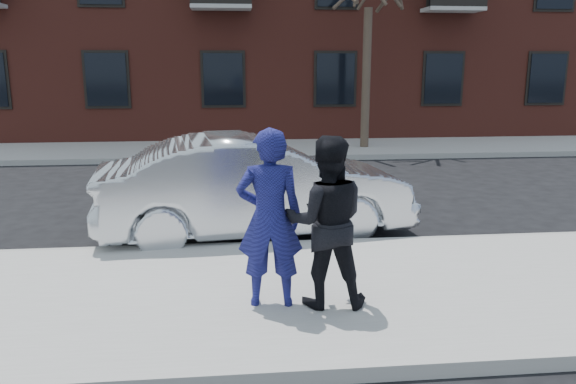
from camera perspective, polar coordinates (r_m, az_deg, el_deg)
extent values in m
plane|color=black|center=(6.82, -8.16, -10.50)|extent=(100.00, 100.00, 0.00)
cube|color=#9C9993|center=(6.56, -8.27, -10.76)|extent=(50.00, 3.50, 0.15)
cube|color=#999691|center=(8.24, -7.78, -5.76)|extent=(50.00, 0.10, 0.15)
cube|color=#9C9993|center=(17.71, -6.81, 4.27)|extent=(50.00, 3.50, 0.15)
cube|color=#999691|center=(15.93, -6.90, 3.31)|extent=(50.00, 0.10, 0.15)
cube|color=black|center=(19.54, 4.84, 11.37)|extent=(1.30, 0.06, 1.70)
cube|color=black|center=(22.22, 24.82, 10.43)|extent=(1.30, 0.06, 1.70)
cylinder|color=#3B2F23|center=(17.77, 7.95, 11.31)|extent=(0.26, 0.26, 4.20)
imported|color=#B7BABF|center=(8.86, -3.35, 0.54)|extent=(5.06, 2.30, 1.61)
imported|color=navy|center=(5.90, -1.89, -2.69)|extent=(0.73, 0.50, 1.92)
cube|color=black|center=(6.04, -2.40, 0.48)|extent=(0.08, 0.13, 0.08)
imported|color=black|center=(5.92, 3.89, -3.07)|extent=(0.94, 0.76, 1.83)
cube|color=black|center=(6.05, 2.34, -1.58)|extent=(0.08, 0.14, 0.06)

